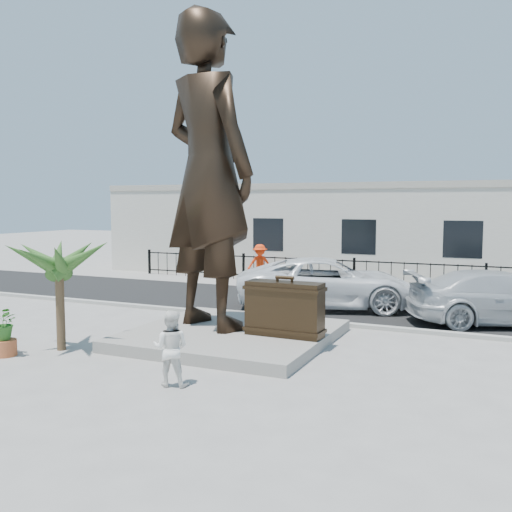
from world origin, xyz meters
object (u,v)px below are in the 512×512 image
Objects in this scene: tourist at (171,348)px; suitcase at (284,309)px; statue at (208,172)px; car_white at (328,283)px.

suitcase is at bearing -119.36° from tourist.
statue is 6.89m from car_white.
statue reaches higher than car_white.
tourist is at bearing 129.27° from statue.
tourist is (-0.98, -3.90, -0.22)m from suitcase.
statue is 5.46× the size of tourist.
suitcase is 1.28× the size of tourist.
tourist is at bearing -102.84° from suitcase.
statue is at bearing -86.95° from tourist.
statue reaches higher than tourist.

